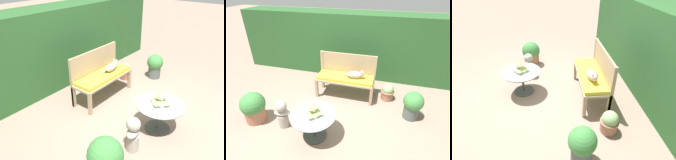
{
  "view_description": "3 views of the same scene",
  "coord_description": "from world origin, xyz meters",
  "views": [
    {
      "loc": [
        -2.85,
        -1.65,
        2.5
      ],
      "look_at": [
        0.01,
        0.6,
        0.58
      ],
      "focal_mm": 35.0,
      "sensor_mm": 36.0,
      "label": 1
    },
    {
      "loc": [
        0.97,
        -2.5,
        2.5
      ],
      "look_at": [
        0.12,
        0.51,
        0.68
      ],
      "focal_mm": 28.0,
      "sensor_mm": 36.0,
      "label": 2
    },
    {
      "loc": [
        3.11,
        0.21,
        2.3
      ],
      "look_at": [
        0.22,
        0.42,
        0.42
      ],
      "focal_mm": 28.0,
      "sensor_mm": 36.0,
      "label": 3
    }
  ],
  "objects": [
    {
      "name": "ground",
      "position": [
        0.0,
        0.0,
        0.0
      ],
      "size": [
        30.0,
        30.0,
        0.0
      ],
      "primitive_type": "plane",
      "color": "gray"
    },
    {
      "name": "foliage_hedge_back",
      "position": [
        0.0,
        2.33,
        0.87
      ],
      "size": [
        6.4,
        0.87,
        1.74
      ],
      "primitive_type": "cube",
      "color": "#285628",
      "rests_on": "ground"
    },
    {
      "name": "garden_bench",
      "position": [
        0.17,
        0.96,
        0.46
      ],
      "size": [
        1.34,
        0.5,
        0.54
      ],
      "color": "tan",
      "rests_on": "ground"
    },
    {
      "name": "bench_backrest",
      "position": [
        0.17,
        1.19,
        0.72
      ],
      "size": [
        1.34,
        0.06,
        1.01
      ],
      "color": "tan",
      "rests_on": "ground"
    },
    {
      "name": "cat",
      "position": [
        0.41,
        0.93,
        0.63
      ],
      "size": [
        0.47,
        0.2,
        0.22
      ],
      "rotation": [
        0.0,
        0.0,
        0.09
      ],
      "color": "#A89989",
      "rests_on": "garden_bench"
    },
    {
      "name": "patio_table",
      "position": [
        -0.05,
        -0.44,
        0.4
      ],
      "size": [
        0.78,
        0.78,
        0.5
      ],
      "color": "#424742",
      "rests_on": "ground"
    },
    {
      "name": "pagoda_birdhouse",
      "position": [
        -0.05,
        -0.44,
        0.6
      ],
      "size": [
        0.27,
        0.27,
        0.24
      ],
      "color": "silver",
      "rests_on": "patio_table"
    },
    {
      "name": "garden_bust",
      "position": [
        -0.72,
        -0.36,
        0.31
      ],
      "size": [
        0.33,
        0.23,
        0.59
      ],
      "rotation": [
        0.0,
        0.0,
        0.2
      ],
      "color": "#A39E93",
      "rests_on": "ground"
    },
    {
      "name": "potted_plant_patio_mid",
      "position": [
        1.17,
        1.09,
        0.19
      ],
      "size": [
        0.31,
        0.31,
        0.4
      ],
      "color": "#9E664C",
      "rests_on": "ground"
    },
    {
      "name": "potted_plant_path_edge",
      "position": [
        1.66,
        0.56,
        0.33
      ],
      "size": [
        0.39,
        0.39,
        0.6
      ],
      "color": "#4C5651",
      "rests_on": "ground"
    },
    {
      "name": "potted_plant_hedge_corner",
      "position": [
        -1.35,
        -0.36,
        0.32
      ],
      "size": [
        0.47,
        0.47,
        0.63
      ],
      "color": "#9E664C",
      "rests_on": "ground"
    }
  ]
}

